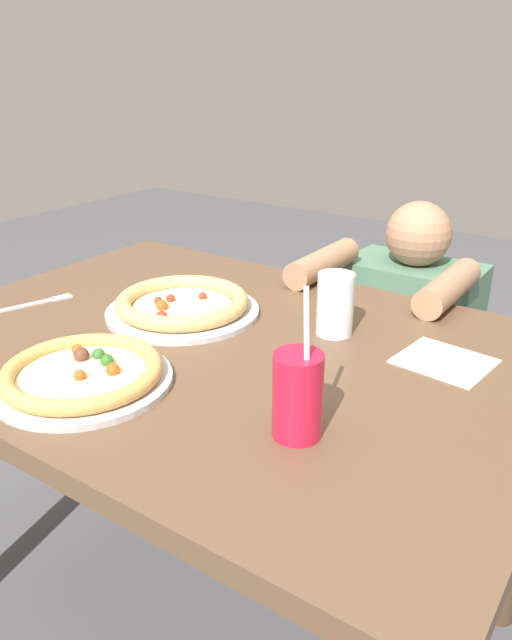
# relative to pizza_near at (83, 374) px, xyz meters

# --- Properties ---
(ground_plane) EXTENTS (8.00, 8.00, 0.00)m
(ground_plane) POSITION_rel_pizza_near_xyz_m (0.08, 0.28, -0.77)
(ground_plane) COLOR #4C4C51
(dining_table) EXTENTS (1.28, 0.92, 0.75)m
(dining_table) POSITION_rel_pizza_near_xyz_m (0.08, 0.28, -0.12)
(dining_table) COLOR brown
(dining_table) RESTS_ON ground
(pizza_near) EXTENTS (0.31, 0.31, 0.04)m
(pizza_near) POSITION_rel_pizza_near_xyz_m (0.00, 0.00, 0.00)
(pizza_near) COLOR #B7B7BC
(pizza_near) RESTS_ON dining_table
(pizza_far) EXTENTS (0.34, 0.34, 0.05)m
(pizza_far) POSITION_rel_pizza_near_xyz_m (-0.07, 0.34, 0.00)
(pizza_far) COLOR #B7B7BC
(pizza_far) RESTS_ON dining_table
(drink_cup_colored) EXTENTS (0.07, 0.07, 0.23)m
(drink_cup_colored) POSITION_rel_pizza_near_xyz_m (0.38, 0.08, 0.05)
(drink_cup_colored) COLOR red
(drink_cup_colored) RESTS_ON dining_table
(water_cup_clear) EXTENTS (0.07, 0.07, 0.13)m
(water_cup_clear) POSITION_rel_pizza_near_xyz_m (0.25, 0.44, 0.05)
(water_cup_clear) COLOR silver
(water_cup_clear) RESTS_ON dining_table
(paper_napkin) EXTENTS (0.18, 0.16, 0.00)m
(paper_napkin) POSITION_rel_pizza_near_xyz_m (0.49, 0.44, -0.02)
(paper_napkin) COLOR white
(paper_napkin) RESTS_ON dining_table
(fork) EXTENTS (0.08, 0.20, 0.00)m
(fork) POSITION_rel_pizza_near_xyz_m (-0.39, 0.19, -0.02)
(fork) COLOR silver
(fork) RESTS_ON dining_table
(diner_seated) EXTENTS (0.40, 0.52, 0.92)m
(diner_seated) POSITION_rel_pizza_near_xyz_m (0.22, 0.97, -0.35)
(diner_seated) COLOR #333847
(diner_seated) RESTS_ON ground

